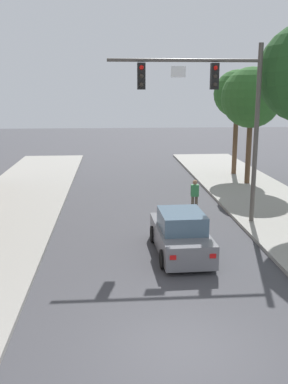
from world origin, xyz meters
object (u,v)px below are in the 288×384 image
object	(u,v)px
traffic_signal_mast	(216,101)
pedestrian_crossing_road	(195,195)
street_tree_third	(251,98)
car_lead_grey	(181,234)
street_tree_farthest	(237,94)

from	to	relation	value
traffic_signal_mast	pedestrian_crossing_road	bearing A→B (deg)	102.67
street_tree_third	car_lead_grey	bearing A→B (deg)	-117.69
car_lead_grey	street_tree_farthest	bearing A→B (deg)	67.56
car_lead_grey	street_tree_farthest	world-z (taller)	street_tree_farthest
traffic_signal_mast	street_tree_third	distance (m)	8.91
traffic_signal_mast	street_tree_third	xyz separation A→B (m)	(4.02, 7.96, -0.02)
car_lead_grey	street_tree_third	distance (m)	13.56
street_tree_third	street_tree_farthest	bearing A→B (deg)	89.19
car_lead_grey	pedestrian_crossing_road	distance (m)	5.43
car_lead_grey	pedestrian_crossing_road	world-z (taller)	pedestrian_crossing_road
traffic_signal_mast	pedestrian_crossing_road	xyz separation A→B (m)	(-0.42, 1.88, -4.42)
pedestrian_crossing_road	traffic_signal_mast	bearing A→B (deg)	-77.33
car_lead_grey	street_tree_third	world-z (taller)	street_tree_third
street_tree_farthest	car_lead_grey	bearing A→B (deg)	-112.44
car_lead_grey	street_tree_farthest	xyz separation A→B (m)	(5.97, 14.47, 4.77)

